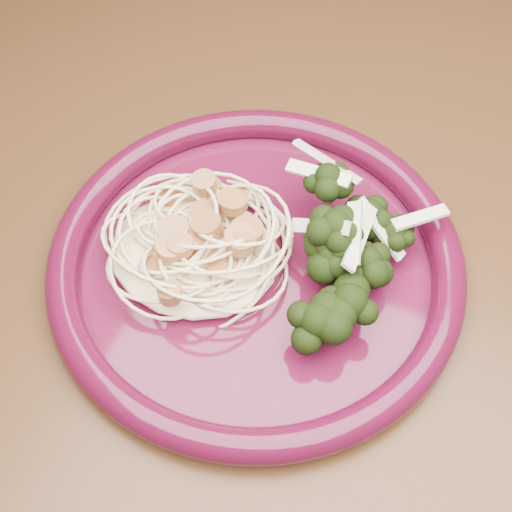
{
  "coord_description": "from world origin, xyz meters",
  "views": [
    {
      "loc": [
        0.22,
        -0.32,
        1.21
      ],
      "look_at": [
        0.09,
        -0.03,
        0.77
      ],
      "focal_mm": 50.0,
      "sensor_mm": 36.0,
      "label": 1
    }
  ],
  "objects": [
    {
      "name": "dinner_plate",
      "position": [
        0.09,
        -0.03,
        0.76
      ],
      "size": [
        0.39,
        0.39,
        0.03
      ],
      "rotation": [
        0.0,
        0.0,
        0.26
      ],
      "color": "#450B22",
      "rests_on": "dining_table"
    },
    {
      "name": "scallop_cluster",
      "position": [
        0.05,
        -0.04,
        0.81
      ],
      "size": [
        0.15,
        0.15,
        0.04
      ],
      "primitive_type": null,
      "rotation": [
        0.0,
        0.0,
        0.26
      ],
      "color": "#AF713F",
      "rests_on": "spaghetti_pile"
    },
    {
      "name": "onion_garnish",
      "position": [
        0.15,
        -0.01,
        0.82
      ],
      "size": [
        0.09,
        0.11,
        0.06
      ],
      "primitive_type": null,
      "rotation": [
        0.0,
        0.0,
        0.26
      ],
      "color": "beige",
      "rests_on": "broccoli_pile"
    },
    {
      "name": "spaghetti_pile",
      "position": [
        0.05,
        -0.04,
        0.77
      ],
      "size": [
        0.16,
        0.15,
        0.03
      ],
      "primitive_type": "ellipsoid",
      "rotation": [
        0.0,
        0.0,
        0.26
      ],
      "color": "beige",
      "rests_on": "dinner_plate"
    },
    {
      "name": "broccoli_pile",
      "position": [
        0.15,
        -0.01,
        0.78
      ],
      "size": [
        0.13,
        0.17,
        0.05
      ],
      "primitive_type": "ellipsoid",
      "rotation": [
        0.0,
        0.0,
        0.26
      ],
      "color": "black",
      "rests_on": "dinner_plate"
    },
    {
      "name": "dining_table",
      "position": [
        0.0,
        0.0,
        0.65
      ],
      "size": [
        1.2,
        0.8,
        0.75
      ],
      "color": "#472814",
      "rests_on": "ground"
    }
  ]
}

